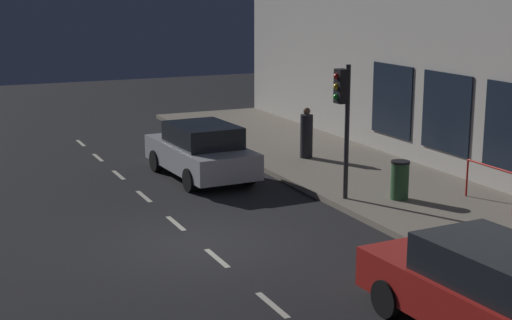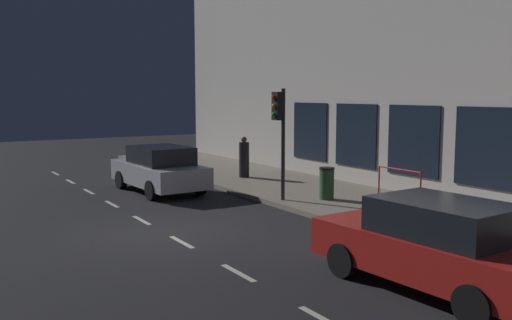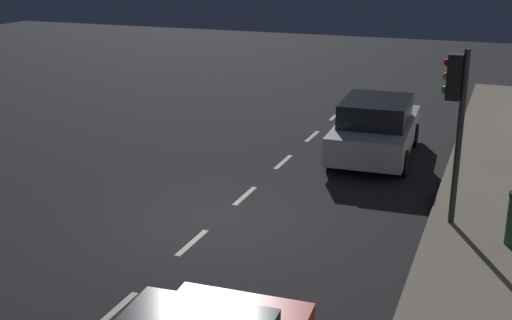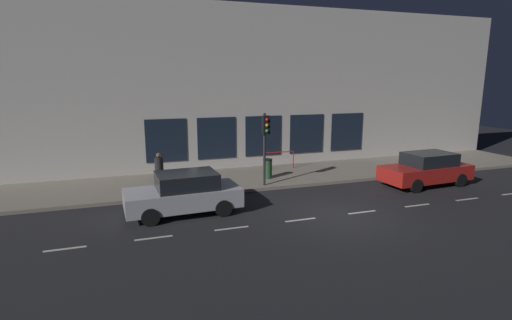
{
  "view_description": "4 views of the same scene",
  "coord_description": "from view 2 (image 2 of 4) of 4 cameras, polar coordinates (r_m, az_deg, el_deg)",
  "views": [
    {
      "loc": [
        -5.44,
        -14.91,
        5.38
      ],
      "look_at": [
        2.39,
        2.36,
        1.14
      ],
      "focal_mm": 54.56,
      "sensor_mm": 36.0,
      "label": 1
    },
    {
      "loc": [
        -5.11,
        -12.54,
        3.38
      ],
      "look_at": [
        3.12,
        0.83,
        1.51
      ],
      "focal_mm": 39.44,
      "sensor_mm": 36.0,
      "label": 2
    },
    {
      "loc": [
        5.14,
        -10.84,
        5.21
      ],
      "look_at": [
        0.85,
        0.11,
        1.39
      ],
      "focal_mm": 45.48,
      "sensor_mm": 36.0,
      "label": 3
    },
    {
      "loc": [
        -12.31,
        7.49,
        5.01
      ],
      "look_at": [
        2.41,
        2.5,
        1.82
      ],
      "focal_mm": 27.56,
      "sensor_mm": 36.0,
      "label": 4
    }
  ],
  "objects": [
    {
      "name": "ground_plane",
      "position": [
        13.95,
        -9.23,
        -7.32
      ],
      "size": [
        60.0,
        60.0,
        0.0
      ],
      "primitive_type": "plane",
      "color": "#232326"
    },
    {
      "name": "sidewalk",
      "position": [
        17.24,
        10.39,
        -4.38
      ],
      "size": [
        4.5,
        32.0,
        0.15
      ],
      "color": "gray",
      "rests_on": "ground"
    },
    {
      "name": "building_facade",
      "position": [
        18.76,
        16.57,
        9.87
      ],
      "size": [
        0.65,
        32.0,
        8.99
      ],
      "color": "beige",
      "rests_on": "ground"
    },
    {
      "name": "lane_centre_line",
      "position": [
        13.06,
        -7.54,
        -8.25
      ],
      "size": [
        0.12,
        27.2,
        0.01
      ],
      "color": "beige",
      "rests_on": "ground"
    },
    {
      "name": "traffic_light",
      "position": [
        16.84,
        2.41,
        4.02
      ],
      "size": [
        0.46,
        0.32,
        3.37
      ],
      "color": "#2D2D30",
      "rests_on": "sidewalk"
    },
    {
      "name": "parked_car_0",
      "position": [
        10.22,
        17.83,
        -8.2
      ],
      "size": [
        2.08,
        4.48,
        1.58
      ],
      "rotation": [
        0.0,
        0.0,
        0.06
      ],
      "color": "red",
      "rests_on": "ground"
    },
    {
      "name": "parked_car_1",
      "position": [
        19.58,
        -9.75,
        -0.91
      ],
      "size": [
        2.12,
        4.35,
        1.58
      ],
      "rotation": [
        0.0,
        0.0,
        0.05
      ],
      "color": "#B7B7BC",
      "rests_on": "ground"
    },
    {
      "name": "pedestrian_0",
      "position": [
        21.7,
        -1.22,
        0.13
      ],
      "size": [
        0.55,
        0.55,
        1.58
      ],
      "rotation": [
        0.0,
        0.0,
        2.43
      ],
      "color": "#232328",
      "rests_on": "sidewalk"
    },
    {
      "name": "trash_bin",
      "position": [
        17.34,
        7.18,
        -2.35
      ],
      "size": [
        0.47,
        0.47,
        0.98
      ],
      "color": "#2D5633",
      "rests_on": "sidewalk"
    },
    {
      "name": "red_railing",
      "position": [
        17.49,
        14.31,
        -1.75
      ],
      "size": [
        0.05,
        1.74,
        0.97
      ],
      "color": "red",
      "rests_on": "sidewalk"
    }
  ]
}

